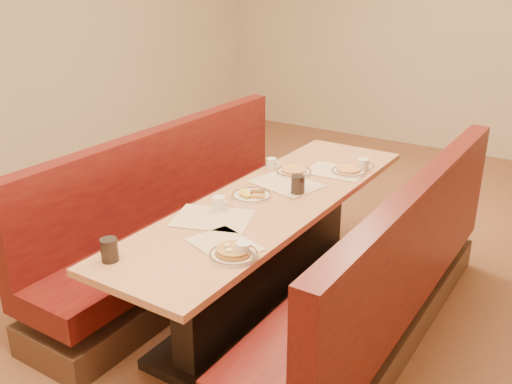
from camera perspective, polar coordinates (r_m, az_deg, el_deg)
The scene contains 18 objects.
ground at distance 3.79m, azimuth 1.46°, elevation -11.19°, with size 8.00×8.00×0.00m, color #9E6647.
diner_table at distance 3.60m, azimuth 1.51°, elevation -6.18°, with size 0.70×2.50×0.75m.
booth_left at distance 3.99m, azimuth -7.50°, elevation -3.61°, with size 0.55×2.50×1.05m.
booth_right at distance 3.33m, azimuth 12.45°, elevation -9.46°, with size 0.55×2.50×1.05m.
placemat_near_left at distance 3.17m, azimuth -4.35°, elevation -2.62°, with size 0.42×0.32×0.00m, color beige.
placemat_near_right at distance 2.88m, azimuth -3.19°, elevation -5.23°, with size 0.35×0.26×0.00m, color beige.
placemat_far_left at distance 3.66m, azimuth 3.03°, elevation 0.85°, with size 0.42×0.31×0.00m, color beige.
placemat_far_right at distance 3.91m, azimuth 8.00°, elevation 2.06°, with size 0.38×0.29×0.00m, color beige.
pancake_plate at distance 2.76m, azimuth -2.25°, elevation -6.11°, with size 0.24×0.24×0.05m.
eggs_plate at distance 3.45m, azimuth -0.50°, elevation -0.31°, with size 0.24×0.24×0.05m.
extra_plate_mid at distance 3.90m, azimuth 9.22°, elevation 2.09°, with size 0.23×0.23×0.05m.
extra_plate_far at distance 3.85m, azimuth 3.81°, elevation 2.08°, with size 0.24×0.24×0.05m.
coffee_mug_a at distance 2.74m, azimuth -1.19°, elevation -5.86°, with size 0.11×0.08×0.08m.
coffee_mug_b at distance 3.27m, azimuth -3.68°, elevation -1.12°, with size 0.10×0.07×0.08m.
coffee_mug_c at distance 3.95m, azimuth 10.68°, elevation 2.69°, with size 0.11×0.08×0.09m.
coffee_mug_d at distance 3.92m, azimuth 1.59°, elevation 2.86°, with size 0.10×0.07×0.08m.
soda_tumbler_near at distance 2.80m, azimuth -14.46°, elevation -5.63°, with size 0.08×0.08×0.12m.
soda_tumbler_mid at distance 3.50m, azimuth 4.21°, elevation 0.73°, with size 0.08×0.08×0.12m.
Camera 1 is at (1.65, -2.71, 2.06)m, focal length 40.00 mm.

